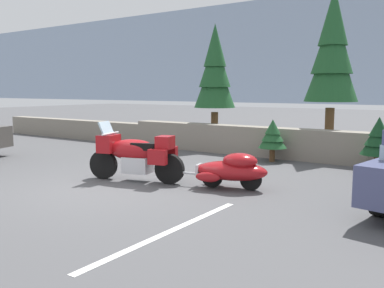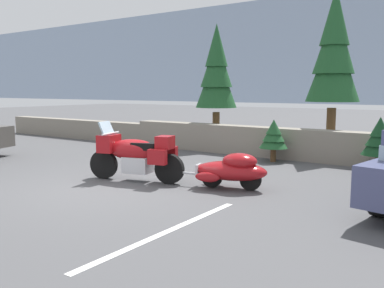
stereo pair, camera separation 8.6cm
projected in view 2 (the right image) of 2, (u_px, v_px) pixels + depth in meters
name	position (u px, v px, depth m)	size (l,w,h in m)	color
ground_plane	(109.00, 187.00, 8.92)	(80.00, 80.00, 0.00)	#4C4C4F
stone_guard_wall	(230.00, 140.00, 13.72)	(24.00, 0.62, 0.91)	gray
touring_motorcycle	(135.00, 154.00, 9.45)	(2.27, 1.10, 1.33)	black
car_shaped_trailer	(232.00, 169.00, 8.72)	(2.22, 1.07, 0.76)	black
pine_tree_tall	(334.00, 51.00, 12.90)	(1.62, 1.62, 5.15)	brown
pine_tree_secondary	(216.00, 71.00, 14.89)	(1.46, 1.46, 4.35)	brown
pine_sapling_near	(380.00, 138.00, 10.29)	(0.85, 0.85, 1.40)	brown
pine_sapling_farther	(274.00, 135.00, 12.01)	(0.81, 0.81, 1.21)	brown
parking_stripe_marker	(168.00, 231.00, 6.13)	(0.12, 3.60, 0.01)	silver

